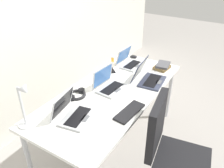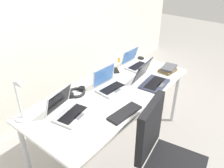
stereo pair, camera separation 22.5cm
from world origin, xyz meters
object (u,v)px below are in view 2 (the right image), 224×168
Objects in this scene: computer_mouse at (141,58)px; headphones at (76,92)px; cell_phone at (116,70)px; office_chair at (165,165)px; laptop_front_left at (110,85)px; book_stack at (168,69)px; desk_lamp at (21,101)px; laptop_far_corner at (135,63)px; laptop_back_left at (151,80)px; external_keyboard at (125,113)px; pill_bottle at (119,59)px; laptop_near_mouse at (68,110)px.

computer_mouse is 1.09m from headphones.
office_chair is (-0.58, -0.98, -0.35)m from cell_phone.
laptop_front_left reaches higher than book_stack.
cell_phone is at bearing -1.86° from desk_lamp.
desk_lamp is 1.79× the size of book_stack.
laptop_back_left reaches higher than laptop_far_corner.
external_keyboard is 2.43× the size of cell_phone.
laptop_far_corner is 0.59m from laptop_front_left.
pill_bottle is at bearing 95.92° from laptop_far_corner.
laptop_far_corner is 1.25m from office_chair.
office_chair is (-1.05, -0.93, -0.36)m from computer_mouse.
desk_lamp is 1.29m from office_chair.
laptop_near_mouse is at bearing 166.69° from book_stack.
desk_lamp is 1.42m from laptop_far_corner.
desk_lamp is 5.07× the size of pill_bottle.
laptop_near_mouse is 1.36m from computer_mouse.
laptop_back_left is at bearing -50.39° from cell_phone.
book_stack is at bearing -75.54° from pill_bottle.
external_keyboard is 3.44× the size of computer_mouse.
computer_mouse is 1.22× the size of pill_bottle.
pill_bottle is at bearing 69.49° from laptop_back_left.
laptop_near_mouse is (-1.13, -0.07, 0.00)m from laptop_far_corner.
laptop_near_mouse reaches higher than external_keyboard.
cell_phone is 0.14× the size of office_chair.
desk_lamp is 0.87m from laptop_front_left.
cell_phone is (0.89, 0.18, -0.04)m from laptop_near_mouse.
laptop_near_mouse is 1.06× the size of external_keyboard.
laptop_back_left is 0.37m from book_stack.
computer_mouse is (1.35, 0.13, -0.03)m from laptop_near_mouse.
desk_lamp reaches higher than external_keyboard.
laptop_near_mouse is at bearing 111.23° from office_chair.
computer_mouse is (1.05, 0.50, 0.01)m from external_keyboard.
external_keyboard is 0.55m from headphones.
headphones is at bearing 145.46° from laptop_front_left.
desk_lamp is 1.28× the size of laptop_front_left.
computer_mouse is at bearing 9.76° from laptop_front_left.
laptop_front_left is (0.54, -0.01, -0.00)m from laptop_near_mouse.
laptop_front_left reaches higher than headphones.
book_stack is at bearing 27.70° from office_chair.
cell_phone is 1.72× the size of pill_bottle.
external_keyboard is 0.55m from office_chair.
laptop_far_corner is 2.17× the size of cell_phone.
laptop_far_corner is 1.32× the size of book_stack.
external_keyboard is 4.18× the size of pill_bottle.
external_keyboard is 0.34× the size of office_chair.
computer_mouse is at bearing 15.04° from laptop_far_corner.
laptop_front_left is at bearing 61.28° from external_keyboard.
office_chair reaches higher than external_keyboard.
laptop_near_mouse and laptop_front_left have the same top height.
pill_bottle is at bearing 3.13° from desk_lamp.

